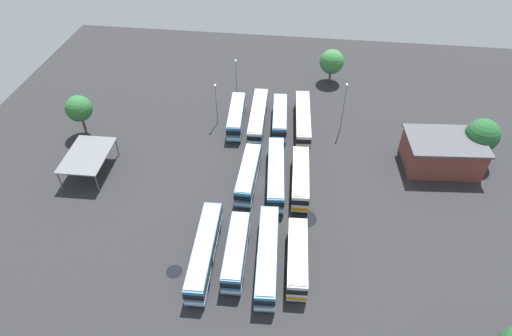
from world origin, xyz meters
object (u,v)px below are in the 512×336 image
lamp_post_by_building (236,78)px  tree_east_edge (332,62)px  bus_row2_slot0 (303,119)px  depot_building (442,153)px  bus_row0_slot1 (267,255)px  tree_south_edge (482,135)px  bus_row0_slot3 (205,251)px  lamp_post_mid_lot (216,103)px  bus_row2_slot3 (236,116)px  bus_row0_slot2 (236,251)px  lamp_post_far_corner (344,106)px  maintenance_shelter (87,155)px  bus_row1_slot2 (248,174)px  bus_row1_slot0 (300,178)px  bus_row2_slot2 (258,117)px  tree_north_edge (79,109)px  bus_row2_slot1 (280,117)px  bus_row1_slot1 (276,173)px  bus_row0_slot0 (297,257)px

lamp_post_by_building → tree_east_edge: 21.25m
bus_row2_slot0 → depot_building: 24.82m
bus_row0_slot1 → tree_south_edge: size_ratio=1.86×
bus_row0_slot3 → lamp_post_mid_lot: 32.01m
bus_row2_slot0 → bus_row2_slot3: size_ratio=1.25×
bus_row2_slot0 → bus_row0_slot2: bearing=166.9°
bus_row2_slot3 → lamp_post_far_corner: bearing=-88.0°
maintenance_shelter → lamp_post_far_corner: bearing=-67.5°
bus_row0_slot1 → bus_row1_slot2: bearing=17.0°
bus_row1_slot0 → bus_row2_slot2: 18.17m
lamp_post_mid_lot → tree_north_edge: (-6.33, 23.59, 0.84)m
maintenance_shelter → tree_south_edge: 64.87m
bus_row2_slot1 → bus_row2_slot3: bearing=94.4°
bus_row2_slot2 → lamp_post_far_corner: (0.36, -15.50, 3.48)m
bus_row1_slot2 → lamp_post_far_corner: bearing=-42.3°
bus_row0_slot2 → bus_row0_slot3: (-0.51, 4.21, 0.00)m
bus_row2_slot2 → bus_row2_slot1: bearing=-86.0°
bus_row2_slot1 → depot_building: (-8.02, -27.81, 0.92)m
bus_row0_slot2 → tree_north_edge: (24.72, 32.34, 3.61)m
bus_row0_slot2 → bus_row2_slot3: same height
lamp_post_far_corner → lamp_post_by_building: bearing=68.7°
bus_row0_slot1 → depot_building: (23.95, -26.66, 0.92)m
bus_row2_slot2 → lamp_post_mid_lot: bearing=93.3°
tree_south_edge → bus_row2_slot2: bearing=81.6°
bus_row1_slot1 → tree_east_edge: size_ratio=2.11×
bus_row1_slot0 → lamp_post_by_building: lamp_post_by_building is taller
bus_row0_slot0 → bus_row2_slot2: bearing=16.2°
depot_building → maintenance_shelter: bearing=98.9°
bus_row2_slot3 → bus_row1_slot1: bearing=-149.5°
bus_row0_slot3 → bus_row2_slot2: 32.17m
bus_row0_slot2 → lamp_post_mid_lot: 32.38m
maintenance_shelter → bus_row2_slot0: bearing=-63.6°
lamp_post_far_corner → lamp_post_mid_lot: bearing=92.0°
bus_row0_slot0 → bus_row0_slot3: size_ratio=0.75×
bus_row1_slot0 → tree_east_edge: size_ratio=1.70×
bus_row1_slot0 → bus_row1_slot2: (-0.24, 8.29, -0.00)m
lamp_post_mid_lot → bus_row0_slot3: bearing=-171.8°
bus_row2_slot1 → bus_row1_slot2: bearing=167.7°
bus_row0_slot3 → maintenance_shelter: 27.40m
bus_row1_slot2 → lamp_post_mid_lot: (15.70, 8.22, 2.77)m
tree_east_edge → depot_building: bearing=-144.6°
bus_row1_slot1 → bus_row2_slot0: 16.07m
bus_row1_slot1 → lamp_post_by_building: bearing=23.2°
bus_row2_slot0 → maintenance_shelter: 38.34m
bus_row0_slot2 → bus_row2_slot1: (31.79, -3.06, 0.00)m
bus_row2_slot2 → bus_row2_slot3: size_ratio=1.24×
bus_row2_slot2 → lamp_post_by_building: bearing=32.6°
bus_row1_slot2 → depot_building: bearing=-75.0°
bus_row0_slot0 → tree_east_edge: (49.71, -4.28, 2.79)m
lamp_post_far_corner → tree_north_edge: bearing=98.7°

